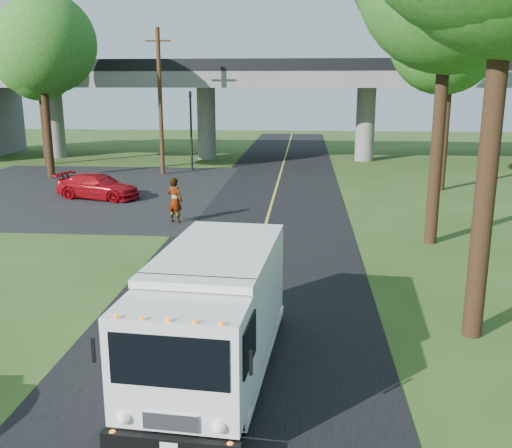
# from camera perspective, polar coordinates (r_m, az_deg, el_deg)

# --- Properties ---
(ground) EXTENTS (120.00, 120.00, 0.00)m
(ground) POSITION_cam_1_polar(r_m,az_deg,el_deg) (13.02, -2.52, -11.97)
(ground) COLOR #324C1B
(ground) RESTS_ON ground
(road) EXTENTS (7.00, 90.00, 0.02)m
(road) POSITION_cam_1_polar(r_m,az_deg,el_deg) (22.40, 0.77, -0.77)
(road) COLOR black
(road) RESTS_ON ground
(parking_lot) EXTENTS (16.00, 18.00, 0.01)m
(parking_lot) POSITION_cam_1_polar(r_m,az_deg,el_deg) (32.67, -17.80, 3.21)
(parking_lot) COLOR black
(parking_lot) RESTS_ON ground
(lane_line) EXTENTS (0.12, 90.00, 0.01)m
(lane_line) POSITION_cam_1_polar(r_m,az_deg,el_deg) (22.39, 0.77, -0.73)
(lane_line) COLOR gold
(lane_line) RESTS_ON road
(overpass) EXTENTS (54.00, 10.00, 7.30)m
(overpass) POSITION_cam_1_polar(r_m,az_deg,el_deg) (43.66, 2.95, 12.38)
(overpass) COLOR slate
(overpass) RESTS_ON ground
(traffic_signal) EXTENTS (0.18, 0.22, 5.20)m
(traffic_signal) POSITION_cam_1_polar(r_m,az_deg,el_deg) (38.45, -6.53, 10.09)
(traffic_signal) COLOR black
(traffic_signal) RESTS_ON ground
(utility_pole) EXTENTS (1.60, 0.26, 9.00)m
(utility_pole) POSITION_cam_1_polar(r_m,az_deg,el_deg) (36.77, -9.55, 12.00)
(utility_pole) COLOR #472D19
(utility_pole) RESTS_ON ground
(tree_right_far) EXTENTS (5.77, 5.67, 10.99)m
(tree_right_far) POSITION_cam_1_polar(r_m,az_deg,el_deg) (32.47, 19.49, 17.76)
(tree_right_far) COLOR #382314
(tree_right_far) RESTS_ON ground
(tree_left_lot) EXTENTS (5.60, 5.50, 10.50)m
(tree_left_lot) POSITION_cam_1_polar(r_m,az_deg,el_deg) (36.88, -20.57, 16.49)
(tree_left_lot) COLOR #382314
(tree_left_lot) RESTS_ON ground
(tree_left_far) EXTENTS (5.26, 5.16, 9.89)m
(tree_left_far) POSITION_cam_1_polar(r_m,az_deg,el_deg) (43.55, -20.78, 15.34)
(tree_left_far) COLOR #382314
(tree_left_far) RESTS_ON ground
(step_van) EXTENTS (2.60, 6.03, 2.47)m
(step_van) POSITION_cam_1_polar(r_m,az_deg,el_deg) (11.32, -4.31, -8.65)
(step_van) COLOR white
(step_van) RESTS_ON ground
(red_sedan) EXTENTS (4.65, 2.79, 1.26)m
(red_sedan) POSITION_cam_1_polar(r_m,az_deg,el_deg) (29.91, -15.49, 3.66)
(red_sedan) COLOR #A30A12
(red_sedan) RESTS_ON ground
(pedestrian) EXTENTS (0.81, 0.67, 1.90)m
(pedestrian) POSITION_cam_1_polar(r_m,az_deg,el_deg) (23.94, -8.12, 2.35)
(pedestrian) COLOR gray
(pedestrian) RESTS_ON ground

